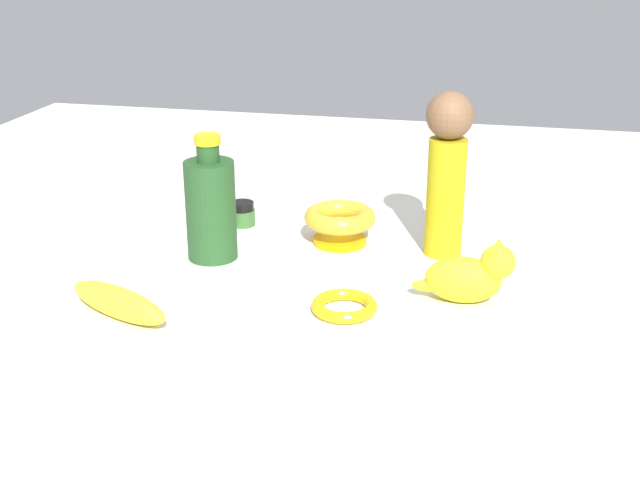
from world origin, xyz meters
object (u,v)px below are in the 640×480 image
(bottle_tall, at_px, (211,207))
(nail_polish_jar, at_px, (242,214))
(bangle, at_px, (344,306))
(banana, at_px, (118,302))
(bowl, at_px, (340,221))
(person_figure_adult, at_px, (447,168))
(cat_figurine, at_px, (471,275))

(bottle_tall, bearing_deg, nail_polish_jar, 179.63)
(bangle, distance_m, banana, 0.30)
(bottle_tall, distance_m, bowl, 0.21)
(person_figure_adult, bearing_deg, bangle, -25.30)
(bowl, bearing_deg, cat_figurine, 50.81)
(person_figure_adult, bearing_deg, bowl, -92.80)
(bottle_tall, height_order, person_figure_adult, person_figure_adult)
(nail_polish_jar, height_order, banana, same)
(nail_polish_jar, xyz_separation_m, cat_figurine, (0.23, 0.40, 0.02))
(banana, relative_size, person_figure_adult, 0.67)
(nail_polish_jar, bearing_deg, bottle_tall, -0.37)
(bottle_tall, distance_m, nail_polish_jar, 0.16)
(bottle_tall, xyz_separation_m, bangle, (0.14, 0.24, -0.07))
(nail_polish_jar, height_order, cat_figurine, cat_figurine)
(bangle, xyz_separation_m, cat_figurine, (-0.07, 0.16, 0.03))
(bangle, relative_size, bowl, 0.78)
(bowl, relative_size, cat_figurine, 0.83)
(bangle, bearing_deg, person_figure_adult, 154.70)
(bangle, xyz_separation_m, banana, (0.08, -0.29, 0.01))
(nail_polish_jar, xyz_separation_m, banana, (0.37, -0.05, 0.00))
(cat_figurine, bearing_deg, bangle, -67.59)
(bottle_tall, xyz_separation_m, bowl, (-0.10, 0.18, -0.04))
(nail_polish_jar, bearing_deg, person_figure_adult, 80.77)
(bowl, distance_m, person_figure_adult, 0.20)
(nail_polish_jar, xyz_separation_m, bowl, (0.05, 0.18, 0.02))
(cat_figurine, bearing_deg, banana, -72.00)
(nail_polish_jar, distance_m, bowl, 0.19)
(bottle_tall, distance_m, banana, 0.24)
(nail_polish_jar, xyz_separation_m, bangle, (0.29, 0.24, -0.01))
(person_figure_adult, distance_m, cat_figurine, 0.20)
(bangle, bearing_deg, cat_figurine, 112.41)
(bangle, distance_m, person_figure_adult, 0.29)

